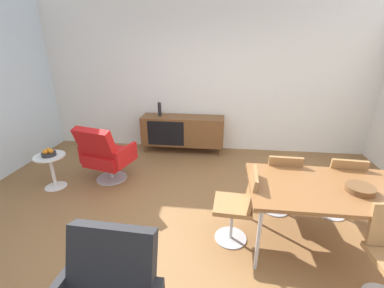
% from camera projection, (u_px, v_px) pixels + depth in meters
% --- Properties ---
extents(ground_plane, '(8.32, 8.32, 0.00)m').
position_uv_depth(ground_plane, '(187.00, 228.00, 3.07)').
color(ground_plane, olive).
extents(wall_back, '(6.80, 0.12, 2.80)m').
position_uv_depth(wall_back, '(205.00, 79.00, 4.94)').
color(wall_back, white).
rests_on(wall_back, ground_plane).
extents(sideboard, '(1.60, 0.45, 0.72)m').
position_uv_depth(sideboard, '(183.00, 130.00, 5.07)').
color(sideboard, brown).
rests_on(sideboard, ground_plane).
extents(vase_cobalt, '(0.07, 0.07, 0.26)m').
position_uv_depth(vase_cobalt, '(160.00, 109.00, 4.97)').
color(vase_cobalt, black).
rests_on(vase_cobalt, sideboard).
extents(dining_table, '(1.60, 0.90, 0.74)m').
position_uv_depth(dining_table, '(331.00, 191.00, 2.55)').
color(dining_table, brown).
rests_on(dining_table, ground_plane).
extents(wooden_bowl_on_table, '(0.26, 0.26, 0.06)m').
position_uv_depth(wooden_bowl_on_table, '(360.00, 189.00, 2.44)').
color(wooden_bowl_on_table, brown).
rests_on(wooden_bowl_on_table, dining_table).
extents(dining_chair_near_window, '(0.44, 0.42, 0.86)m').
position_uv_depth(dining_chair_near_window, '(239.00, 204.00, 2.73)').
color(dining_chair_near_window, '#9E7042').
rests_on(dining_chair_near_window, ground_plane).
extents(dining_chair_back_left, '(0.41, 0.43, 0.86)m').
position_uv_depth(dining_chair_back_left, '(280.00, 180.00, 3.19)').
color(dining_chair_back_left, '#9E7042').
rests_on(dining_chair_back_left, ground_plane).
extents(dining_chair_back_right, '(0.43, 0.45, 0.86)m').
position_uv_depth(dining_chair_back_right, '(339.00, 184.00, 3.11)').
color(dining_chair_back_right, '#9E7042').
rests_on(dining_chair_back_right, ground_plane).
extents(lounge_chair_red, '(0.82, 0.78, 0.95)m').
position_uv_depth(lounge_chair_red, '(106.00, 154.00, 3.95)').
color(lounge_chair_red, red).
rests_on(lounge_chair_red, ground_plane).
extents(side_table_round, '(0.44, 0.44, 0.52)m').
position_uv_depth(side_table_round, '(52.00, 168.00, 3.83)').
color(side_table_round, white).
rests_on(side_table_round, ground_plane).
extents(fruit_bowl, '(0.20, 0.20, 0.11)m').
position_uv_depth(fruit_bowl, '(49.00, 153.00, 3.74)').
color(fruit_bowl, '#262628').
rests_on(fruit_bowl, side_table_round).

